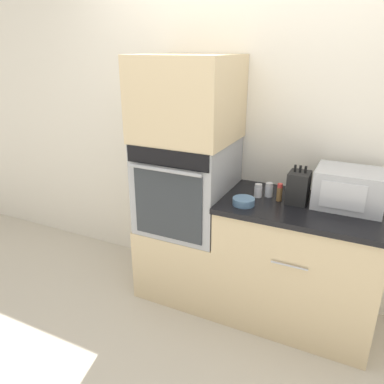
# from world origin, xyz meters

# --- Properties ---
(ground_plane) EXTENTS (12.00, 12.00, 0.00)m
(ground_plane) POSITION_xyz_m (0.00, 0.00, 0.00)
(ground_plane) COLOR beige
(wall_back) EXTENTS (8.00, 0.05, 2.50)m
(wall_back) POSITION_xyz_m (0.00, 0.63, 1.25)
(wall_back) COLOR silver
(wall_back) RESTS_ON ground_plane
(oven_cabinet_base) EXTENTS (0.64, 0.60, 0.55)m
(oven_cabinet_base) POSITION_xyz_m (-0.32, 0.30, 0.28)
(oven_cabinet_base) COLOR beige
(oven_cabinet_base) RESTS_ON ground_plane
(wall_oven) EXTENTS (0.62, 0.64, 0.66)m
(wall_oven) POSITION_xyz_m (-0.32, 0.30, 0.88)
(wall_oven) COLOR #9EA0A5
(wall_oven) RESTS_ON oven_cabinet_base
(oven_cabinet_upper) EXTENTS (0.64, 0.60, 0.56)m
(oven_cabinet_upper) POSITION_xyz_m (-0.32, 0.30, 1.49)
(oven_cabinet_upper) COLOR beige
(oven_cabinet_upper) RESTS_ON wall_oven
(counter_unit) EXTENTS (1.04, 0.63, 0.87)m
(counter_unit) POSITION_xyz_m (0.51, 0.30, 0.44)
(counter_unit) COLOR beige
(counter_unit) RESTS_ON ground_plane
(microwave) EXTENTS (0.41, 0.31, 0.24)m
(microwave) POSITION_xyz_m (0.76, 0.40, 0.99)
(microwave) COLOR #B2B5BA
(microwave) RESTS_ON counter_unit
(knife_block) EXTENTS (0.13, 0.15, 0.25)m
(knife_block) POSITION_xyz_m (0.46, 0.33, 0.98)
(knife_block) COLOR black
(knife_block) RESTS_ON counter_unit
(bowl) EXTENTS (0.14, 0.14, 0.05)m
(bowl) POSITION_xyz_m (0.16, 0.14, 0.89)
(bowl) COLOR #517599
(bowl) RESTS_ON counter_unit
(condiment_jar_near) EXTENTS (0.05, 0.05, 0.10)m
(condiment_jar_near) POSITION_xyz_m (0.26, 0.36, 0.92)
(condiment_jar_near) COLOR silver
(condiment_jar_near) RESTS_ON counter_unit
(condiment_jar_mid) EXTENTS (0.05, 0.05, 0.09)m
(condiment_jar_mid) POSITION_xyz_m (0.20, 0.31, 0.92)
(condiment_jar_mid) COLOR silver
(condiment_jar_mid) RESTS_ON counter_unit
(condiment_jar_far) EXTENTS (0.04, 0.04, 0.12)m
(condiment_jar_far) POSITION_xyz_m (0.35, 0.31, 0.93)
(condiment_jar_far) COLOR brown
(condiment_jar_far) RESTS_ON counter_unit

